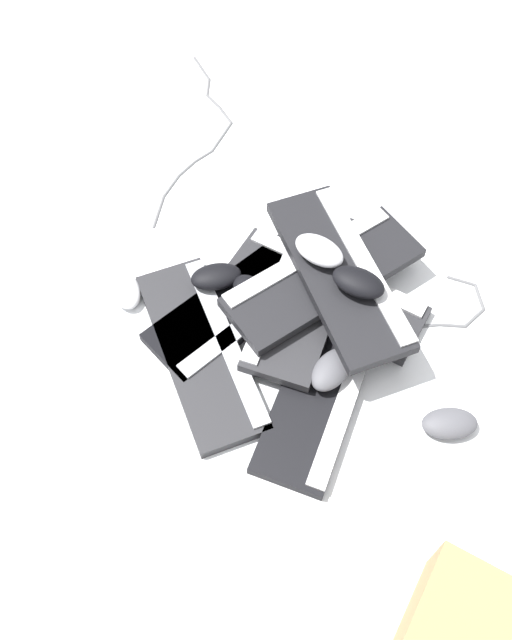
{
  "coord_description": "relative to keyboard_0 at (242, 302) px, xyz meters",
  "views": [
    {
      "loc": [
        -0.59,
        0.42,
        1.31
      ],
      "look_at": [
        0.03,
        -0.03,
        0.06
      ],
      "focal_mm": 40.0,
      "sensor_mm": 36.0,
      "label": 1
    }
  ],
  "objects": [
    {
      "name": "ground_plane",
      "position": [
        -0.1,
        0.05,
        -0.01
      ],
      "size": [
        3.2,
        3.2,
        0.0
      ],
      "primitive_type": "plane",
      "color": "white"
    },
    {
      "name": "mouse_7",
      "position": [
        -0.06,
        -0.15,
        0.13
      ],
      "size": [
        0.12,
        0.09,
        0.04
      ],
      "primitive_type": "ellipsoid",
      "rotation": [
        0.0,
        0.0,
        0.29
      ],
      "color": "#B7B7BC",
      "rests_on": "keyboard_6"
    },
    {
      "name": "mouse_4",
      "position": [
        -0.03,
        -0.03,
        0.04
      ],
      "size": [
        0.13,
        0.12,
        0.04
      ],
      "primitive_type": "ellipsoid",
      "rotation": [
        0.0,
        0.0,
        0.73
      ],
      "color": "black",
      "rests_on": "keyboard_0"
    },
    {
      "name": "keyboard_4",
      "position": [
        -0.07,
        -0.11,
        0.03
      ],
      "size": [
        0.37,
        0.45,
        0.03
      ],
      "color": "#232326",
      "rests_on": "keyboard_3"
    },
    {
      "name": "cable_1",
      "position": [
        0.49,
        -0.21,
        -0.01
      ],
      "size": [
        0.45,
        0.42,
        0.01
      ],
      "color": "#59595B",
      "rests_on": "ground"
    },
    {
      "name": "keyboard_0",
      "position": [
        0.0,
        0.0,
        0.0
      ],
      "size": [
        0.19,
        0.45,
        0.03
      ],
      "color": "black",
      "rests_on": "ground"
    },
    {
      "name": "mouse_5",
      "position": [
        -0.02,
        -0.02,
        0.04
      ],
      "size": [
        0.12,
        0.08,
        0.04
      ],
      "primitive_type": "ellipsoid",
      "rotation": [
        0.0,
        0.0,
        0.09
      ],
      "color": "black",
      "rests_on": "keyboard_0"
    },
    {
      "name": "mouse_0",
      "position": [
        0.07,
        0.02,
        0.04
      ],
      "size": [
        0.11,
        0.13,
        0.04
      ],
      "primitive_type": "ellipsoid",
      "rotation": [
        0.0,
        0.0,
        4.29
      ],
      "color": "black",
      "rests_on": "keyboard_0"
    },
    {
      "name": "mouse_1",
      "position": [
        -0.17,
        -0.17,
        0.13
      ],
      "size": [
        0.13,
        0.11,
        0.04
      ],
      "primitive_type": "ellipsoid",
      "rotation": [
        0.0,
        0.0,
        3.59
      ],
      "color": "black",
      "rests_on": "keyboard_6"
    },
    {
      "name": "keyboard_2",
      "position": [
        -0.26,
        -0.01,
        0.0
      ],
      "size": [
        0.36,
        0.45,
        0.03
      ],
      "color": "black",
      "rests_on": "ground"
    },
    {
      "name": "keyboard_5",
      "position": [
        -0.08,
        -0.15,
        0.06
      ],
      "size": [
        0.16,
        0.44,
        0.03
      ],
      "color": "black",
      "rests_on": "keyboard_4"
    },
    {
      "name": "mouse_2",
      "position": [
        0.18,
        0.19,
        0.01
      ],
      "size": [
        0.12,
        0.09,
        0.04
      ],
      "primitive_type": "ellipsoid",
      "rotation": [
        0.0,
        0.0,
        6.08
      ],
      "color": "silver",
      "rests_on": "ground"
    },
    {
      "name": "mouse_3",
      "position": [
        -0.47,
        -0.16,
        0.01
      ],
      "size": [
        0.12,
        0.13,
        0.04
      ],
      "primitive_type": "ellipsoid",
      "rotation": [
        0.0,
        0.0,
        4.13
      ],
      "color": "#4C4C51",
      "rests_on": "ground"
    },
    {
      "name": "cable_0",
      "position": [
        -0.25,
        -0.33,
        -0.01
      ],
      "size": [
        0.22,
        0.23,
        0.01
      ],
      "color": "#59595B",
      "rests_on": "ground"
    },
    {
      "name": "mouse_6",
      "position": [
        -0.26,
        -0.04,
        0.04
      ],
      "size": [
        0.09,
        0.12,
        0.04
      ],
      "primitive_type": "ellipsoid",
      "rotation": [
        0.0,
        0.0,
        1.85
      ],
      "color": "#4C4C51",
      "rests_on": "keyboard_2"
    },
    {
      "name": "keyboard_3",
      "position": [
        -0.09,
        -0.16,
        0.0
      ],
      "size": [
        0.46,
        0.31,
        0.03
      ],
      "color": "#232326",
      "rests_on": "ground"
    },
    {
      "name": "keyboard_1",
      "position": [
        -0.05,
        0.14,
        0.0
      ],
      "size": [
        0.46,
        0.26,
        0.03
      ],
      "color": "#232326",
      "rests_on": "ground"
    },
    {
      "name": "keyboard_6",
      "position": [
        -0.11,
        -0.17,
        0.09
      ],
      "size": [
        0.46,
        0.27,
        0.03
      ],
      "color": "black",
      "rests_on": "keyboard_5"
    }
  ]
}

